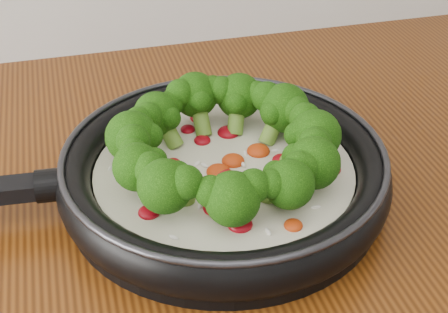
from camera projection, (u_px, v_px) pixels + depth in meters
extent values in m
cylinder|color=black|center=(224.00, 190.00, 0.68)|extent=(0.35, 0.35, 0.01)
torus|color=black|center=(224.00, 171.00, 0.67)|extent=(0.37, 0.37, 0.04)
torus|color=#2D2D33|center=(224.00, 152.00, 0.65)|extent=(0.36, 0.36, 0.01)
cylinder|color=black|center=(52.00, 185.00, 0.64)|extent=(0.03, 0.04, 0.03)
cylinder|color=silver|center=(224.00, 177.00, 0.67)|extent=(0.29, 0.29, 0.02)
ellipsoid|color=maroon|center=(149.00, 212.00, 0.60)|extent=(0.02, 0.02, 0.01)
ellipsoid|color=maroon|center=(228.00, 133.00, 0.72)|extent=(0.03, 0.03, 0.01)
ellipsoid|color=#C3360C|center=(233.00, 161.00, 0.67)|extent=(0.03, 0.03, 0.01)
ellipsoid|color=maroon|center=(202.00, 141.00, 0.71)|extent=(0.03, 0.03, 0.01)
ellipsoid|color=maroon|center=(188.00, 129.00, 0.73)|extent=(0.02, 0.02, 0.01)
ellipsoid|color=#C3360C|center=(293.00, 225.00, 0.59)|extent=(0.02, 0.02, 0.01)
ellipsoid|color=maroon|center=(173.00, 163.00, 0.67)|extent=(0.02, 0.02, 0.01)
ellipsoid|color=maroon|center=(330.00, 169.00, 0.66)|extent=(0.03, 0.03, 0.01)
ellipsoid|color=#C3360C|center=(303.00, 170.00, 0.66)|extent=(0.02, 0.02, 0.01)
ellipsoid|color=maroon|center=(282.00, 160.00, 0.67)|extent=(0.03, 0.03, 0.01)
ellipsoid|color=maroon|center=(216.00, 208.00, 0.61)|extent=(0.04, 0.04, 0.01)
ellipsoid|color=#C3360C|center=(218.00, 172.00, 0.66)|extent=(0.03, 0.03, 0.01)
ellipsoid|color=maroon|center=(225.00, 176.00, 0.65)|extent=(0.03, 0.03, 0.01)
ellipsoid|color=maroon|center=(177.00, 173.00, 0.66)|extent=(0.03, 0.03, 0.01)
ellipsoid|color=#C3360C|center=(258.00, 151.00, 0.69)|extent=(0.03, 0.03, 0.01)
ellipsoid|color=maroon|center=(240.00, 224.00, 0.59)|extent=(0.03, 0.03, 0.01)
ellipsoid|color=maroon|center=(198.00, 118.00, 0.75)|extent=(0.02, 0.02, 0.01)
ellipsoid|color=white|center=(231.00, 164.00, 0.67)|extent=(0.01, 0.01, 0.00)
ellipsoid|color=white|center=(245.00, 176.00, 0.65)|extent=(0.01, 0.01, 0.00)
ellipsoid|color=white|center=(197.00, 164.00, 0.67)|extent=(0.01, 0.01, 0.00)
ellipsoid|color=white|center=(110.00, 169.00, 0.66)|extent=(0.01, 0.01, 0.00)
ellipsoid|color=white|center=(172.00, 172.00, 0.66)|extent=(0.01, 0.01, 0.00)
ellipsoid|color=white|center=(251.00, 183.00, 0.64)|extent=(0.01, 0.01, 0.00)
ellipsoid|color=white|center=(132.00, 161.00, 0.68)|extent=(0.01, 0.01, 0.00)
ellipsoid|color=white|center=(216.00, 167.00, 0.67)|extent=(0.01, 0.01, 0.00)
ellipsoid|color=white|center=(200.00, 206.00, 0.61)|extent=(0.01, 0.01, 0.00)
ellipsoid|color=white|center=(203.00, 127.00, 0.73)|extent=(0.01, 0.01, 0.00)
ellipsoid|color=white|center=(220.00, 171.00, 0.66)|extent=(0.01, 0.01, 0.00)
ellipsoid|color=white|center=(243.00, 164.00, 0.67)|extent=(0.01, 0.01, 0.00)
ellipsoid|color=white|center=(212.00, 182.00, 0.65)|extent=(0.01, 0.01, 0.00)
ellipsoid|color=white|center=(268.00, 232.00, 0.58)|extent=(0.01, 0.01, 0.00)
ellipsoid|color=white|center=(127.00, 175.00, 0.65)|extent=(0.01, 0.01, 0.00)
ellipsoid|color=white|center=(205.00, 165.00, 0.67)|extent=(0.01, 0.01, 0.00)
ellipsoid|color=white|center=(147.00, 210.00, 0.61)|extent=(0.01, 0.01, 0.00)
ellipsoid|color=white|center=(215.00, 178.00, 0.65)|extent=(0.01, 0.01, 0.00)
ellipsoid|color=white|center=(294.00, 144.00, 0.70)|extent=(0.01, 0.01, 0.00)
ellipsoid|color=white|center=(275.00, 151.00, 0.69)|extent=(0.01, 0.00, 0.00)
ellipsoid|color=white|center=(174.00, 237.00, 0.57)|extent=(0.01, 0.01, 0.00)
ellipsoid|color=white|center=(305.00, 173.00, 0.65)|extent=(0.01, 0.01, 0.00)
ellipsoid|color=white|center=(316.00, 207.00, 0.61)|extent=(0.01, 0.01, 0.00)
ellipsoid|color=white|center=(245.00, 153.00, 0.69)|extent=(0.01, 0.01, 0.00)
ellipsoid|color=white|center=(231.00, 130.00, 0.73)|extent=(0.01, 0.01, 0.00)
ellipsoid|color=white|center=(229.00, 187.00, 0.64)|extent=(0.01, 0.01, 0.00)
cylinder|color=olive|center=(296.00, 151.00, 0.66)|extent=(0.04, 0.02, 0.04)
sphere|color=black|center=(315.00, 135.00, 0.66)|extent=(0.06, 0.06, 0.05)
sphere|color=black|center=(305.00, 119.00, 0.67)|extent=(0.04, 0.04, 0.03)
sphere|color=black|center=(316.00, 141.00, 0.64)|extent=(0.03, 0.03, 0.03)
sphere|color=black|center=(297.00, 135.00, 0.65)|extent=(0.03, 0.03, 0.03)
cylinder|color=olive|center=(272.00, 129.00, 0.70)|extent=(0.04, 0.03, 0.04)
sphere|color=black|center=(284.00, 108.00, 0.70)|extent=(0.06, 0.06, 0.06)
sphere|color=black|center=(267.00, 97.00, 0.71)|extent=(0.04, 0.04, 0.03)
sphere|color=black|center=(297.00, 111.00, 0.68)|extent=(0.03, 0.03, 0.03)
sphere|color=black|center=(273.00, 113.00, 0.69)|extent=(0.03, 0.03, 0.03)
cylinder|color=olive|center=(236.00, 119.00, 0.72)|extent=(0.03, 0.04, 0.04)
sphere|color=black|center=(239.00, 96.00, 0.72)|extent=(0.06, 0.06, 0.05)
sphere|color=black|center=(221.00, 90.00, 0.72)|extent=(0.03, 0.03, 0.03)
sphere|color=black|center=(256.00, 94.00, 0.71)|extent=(0.03, 0.03, 0.03)
sphere|color=black|center=(236.00, 102.00, 0.71)|extent=(0.03, 0.03, 0.03)
cylinder|color=olive|center=(201.00, 119.00, 0.72)|extent=(0.02, 0.04, 0.04)
sphere|color=black|center=(195.00, 95.00, 0.72)|extent=(0.06, 0.06, 0.05)
sphere|color=black|center=(180.00, 93.00, 0.71)|extent=(0.03, 0.03, 0.03)
sphere|color=black|center=(213.00, 89.00, 0.72)|extent=(0.03, 0.03, 0.03)
sphere|color=black|center=(200.00, 101.00, 0.70)|extent=(0.03, 0.03, 0.03)
cylinder|color=olive|center=(169.00, 133.00, 0.70)|extent=(0.03, 0.04, 0.04)
sphere|color=black|center=(156.00, 114.00, 0.70)|extent=(0.05, 0.05, 0.05)
sphere|color=black|center=(148.00, 116.00, 0.67)|extent=(0.03, 0.03, 0.03)
sphere|color=black|center=(171.00, 104.00, 0.70)|extent=(0.03, 0.03, 0.03)
sphere|color=black|center=(169.00, 118.00, 0.68)|extent=(0.03, 0.03, 0.03)
cylinder|color=olive|center=(151.00, 153.00, 0.66)|extent=(0.04, 0.03, 0.04)
sphere|color=black|center=(132.00, 137.00, 0.65)|extent=(0.06, 0.06, 0.05)
sphere|color=black|center=(133.00, 141.00, 0.63)|extent=(0.04, 0.04, 0.03)
sphere|color=black|center=(139.00, 121.00, 0.67)|extent=(0.03, 0.03, 0.03)
sphere|color=black|center=(150.00, 136.00, 0.65)|extent=(0.03, 0.03, 0.03)
cylinder|color=olive|center=(156.00, 177.00, 0.63)|extent=(0.04, 0.03, 0.04)
sphere|color=black|center=(137.00, 167.00, 0.61)|extent=(0.05, 0.05, 0.05)
sphere|color=black|center=(150.00, 167.00, 0.59)|extent=(0.03, 0.03, 0.03)
sphere|color=black|center=(133.00, 151.00, 0.62)|extent=(0.03, 0.03, 0.03)
sphere|color=black|center=(155.00, 160.00, 0.61)|extent=(0.03, 0.03, 0.02)
cylinder|color=olive|center=(179.00, 193.00, 0.60)|extent=(0.04, 0.04, 0.04)
sphere|color=black|center=(165.00, 186.00, 0.58)|extent=(0.06, 0.06, 0.05)
sphere|color=black|center=(186.00, 182.00, 0.57)|extent=(0.03, 0.03, 0.03)
sphere|color=black|center=(151.00, 172.00, 0.59)|extent=(0.03, 0.03, 0.03)
sphere|color=black|center=(178.00, 174.00, 0.59)|extent=(0.03, 0.03, 0.03)
cylinder|color=olive|center=(231.00, 202.00, 0.60)|extent=(0.02, 0.04, 0.04)
sphere|color=black|center=(233.00, 199.00, 0.57)|extent=(0.06, 0.06, 0.05)
sphere|color=black|center=(253.00, 186.00, 0.57)|extent=(0.03, 0.03, 0.03)
sphere|color=black|center=(211.00, 191.00, 0.57)|extent=(0.03, 0.03, 0.03)
sphere|color=black|center=(231.00, 184.00, 0.58)|extent=(0.03, 0.03, 0.03)
cylinder|color=olive|center=(274.00, 191.00, 0.61)|extent=(0.03, 0.04, 0.04)
sphere|color=black|center=(289.00, 184.00, 0.59)|extent=(0.05, 0.05, 0.05)
sphere|color=black|center=(299.00, 166.00, 0.59)|extent=(0.03, 0.03, 0.03)
sphere|color=black|center=(272.00, 184.00, 0.58)|extent=(0.03, 0.03, 0.03)
sphere|color=black|center=(275.00, 173.00, 0.60)|extent=(0.03, 0.03, 0.02)
cylinder|color=olive|center=(294.00, 174.00, 0.63)|extent=(0.04, 0.04, 0.04)
sphere|color=black|center=(314.00, 163.00, 0.61)|extent=(0.06, 0.06, 0.05)
sphere|color=black|center=(314.00, 144.00, 0.63)|extent=(0.04, 0.04, 0.03)
sphere|color=black|center=(303.00, 167.00, 0.60)|extent=(0.03, 0.03, 0.03)
sphere|color=black|center=(295.00, 156.00, 0.62)|extent=(0.03, 0.03, 0.03)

